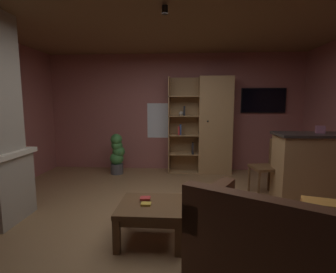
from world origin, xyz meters
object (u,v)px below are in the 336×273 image
at_px(dining_chair, 270,163).
at_px(wall_mounted_tv, 263,100).
at_px(bookshelf_cabinet, 211,126).
at_px(table_book_0, 146,204).
at_px(coffee_table, 151,211).
at_px(tissue_box, 320,130).
at_px(table_book_1, 145,198).
at_px(potted_floor_plant, 117,154).
at_px(kitchen_bar_counter, 325,168).
at_px(leather_couch, 291,251).

distance_m(dining_chair, wall_mounted_tv, 1.88).
distance_m(bookshelf_cabinet, table_book_0, 3.09).
xyz_separation_m(coffee_table, table_book_0, (-0.05, -0.04, 0.09)).
height_order(tissue_box, table_book_1, tissue_box).
height_order(coffee_table, potted_floor_plant, potted_floor_plant).
height_order(coffee_table, wall_mounted_tv, wall_mounted_tv).
distance_m(kitchen_bar_counter, potted_floor_plant, 3.83).
relative_size(tissue_box, coffee_table, 0.17).
bearing_deg(potted_floor_plant, tissue_box, -20.15).
distance_m(table_book_1, potted_floor_plant, 2.70).
height_order(coffee_table, table_book_0, table_book_0).
relative_size(tissue_box, potted_floor_plant, 0.14).
height_order(table_book_0, potted_floor_plant, potted_floor_plant).
xyz_separation_m(leather_couch, table_book_0, (-1.29, 0.59, 0.12)).
distance_m(tissue_box, dining_chair, 0.90).
distance_m(bookshelf_cabinet, leather_couch, 3.55).
bearing_deg(table_book_0, potted_floor_plant, 111.41).
distance_m(leather_couch, wall_mounted_tv, 3.97).
distance_m(leather_couch, table_book_1, 1.50).
bearing_deg(wall_mounted_tv, potted_floor_plant, -171.69).
relative_size(leather_couch, table_book_1, 16.35).
xyz_separation_m(bookshelf_cabinet, tissue_box, (1.48, -1.53, 0.09)).
relative_size(dining_chair, wall_mounted_tv, 0.96).
height_order(tissue_box, potted_floor_plant, tissue_box).
xyz_separation_m(bookshelf_cabinet, table_book_1, (-1.01, -2.75, -0.58)).
bearing_deg(wall_mounted_tv, coffee_table, -124.55).
xyz_separation_m(dining_chair, potted_floor_plant, (-2.85, 1.06, -0.09)).
height_order(table_book_1, dining_chair, dining_chair).
xyz_separation_m(coffee_table, wall_mounted_tv, (2.09, 3.03, 1.25)).
bearing_deg(coffee_table, wall_mounted_tv, 55.45).
bearing_deg(leather_couch, kitchen_bar_counter, 55.91).
height_order(bookshelf_cabinet, leather_couch, bookshelf_cabinet).
bearing_deg(table_book_1, bookshelf_cabinet, 69.84).
bearing_deg(potted_floor_plant, leather_couch, -54.14).
relative_size(leather_couch, dining_chair, 2.03).
height_order(bookshelf_cabinet, wall_mounted_tv, bookshelf_cabinet).
xyz_separation_m(kitchen_bar_counter, potted_floor_plant, (-3.59, 1.32, -0.09)).
bearing_deg(tissue_box, leather_couch, -121.44).
distance_m(kitchen_bar_counter, table_book_1, 2.85).
bearing_deg(potted_floor_plant, bookshelf_cabinet, 7.13).
bearing_deg(leather_couch, coffee_table, 153.04).
height_order(table_book_0, wall_mounted_tv, wall_mounted_tv).
relative_size(kitchen_bar_counter, table_book_1, 13.24).
relative_size(bookshelf_cabinet, potted_floor_plant, 2.37).
bearing_deg(potted_floor_plant, table_book_0, -68.59).
distance_m(kitchen_bar_counter, leather_couch, 2.29).
height_order(leather_couch, potted_floor_plant, potted_floor_plant).
bearing_deg(table_book_0, bookshelf_cabinet, 70.99).
distance_m(table_book_1, dining_chair, 2.35).
xyz_separation_m(bookshelf_cabinet, coffee_table, (-0.94, -2.82, -0.70)).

